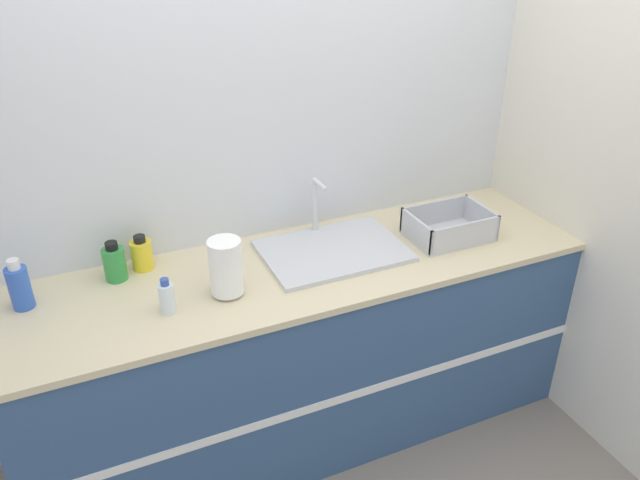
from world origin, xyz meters
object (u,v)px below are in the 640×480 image
Objects in this scene: paper_towel_roll at (226,267)px; bottle_clear at (167,297)px; bottle_blue at (19,287)px; bottle_yellow at (142,254)px; bottle_green at (114,263)px; dish_rack at (449,228)px; sink at (332,249)px.

bottle_clear is (-0.24, -0.03, -0.05)m from paper_towel_roll.
bottle_blue is 1.35× the size of bottle_yellow.
paper_towel_roll is at bearing -50.98° from bottle_yellow.
bottle_green is at bearing 114.14° from bottle_clear.
dish_rack is 1.43m from bottle_green.
paper_towel_roll is 1.14× the size of bottle_blue.
paper_towel_roll is 0.75m from bottle_blue.
bottle_yellow is at bearing 94.51° from bottle_clear.
bottle_yellow is 1.06× the size of bottle_clear.
bottle_yellow is 0.12m from bottle_green.
paper_towel_roll reaches higher than dish_rack.
bottle_clear is 0.34m from bottle_green.
bottle_blue is 0.47m from bottle_yellow.
paper_towel_roll is 1.04m from dish_rack.
bottle_green is at bearing 142.79° from paper_towel_roll.
dish_rack is at bearing -5.89° from bottle_blue.
bottle_yellow is at bearing 129.02° from paper_towel_roll.
bottle_blue reaches higher than bottle_green.
sink is 2.60× the size of paper_towel_roll.
sink is 0.54m from dish_rack.
bottle_blue is (-0.72, 0.22, -0.03)m from paper_towel_roll.
bottle_yellow is (-0.26, 0.32, -0.05)m from paper_towel_roll.
bottle_yellow is (-1.30, 0.28, 0.02)m from dish_rack.
paper_towel_roll is at bearing 6.60° from bottle_clear.
paper_towel_roll is at bearing -177.70° from dish_rack.
paper_towel_roll is 1.54× the size of bottle_yellow.
sink is at bearing 170.65° from dish_rack.
paper_towel_roll is at bearing -17.21° from bottle_blue.
bottle_clear is at bearing -168.02° from sink.
dish_rack is 2.36× the size of bottle_yellow.
bottle_green is (0.34, 0.06, -0.02)m from bottle_blue.
bottle_yellow is at bearing 12.55° from bottle_blue.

